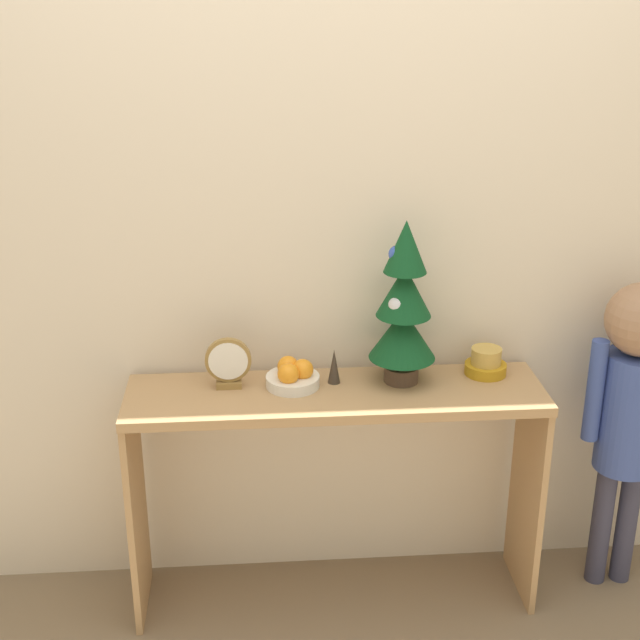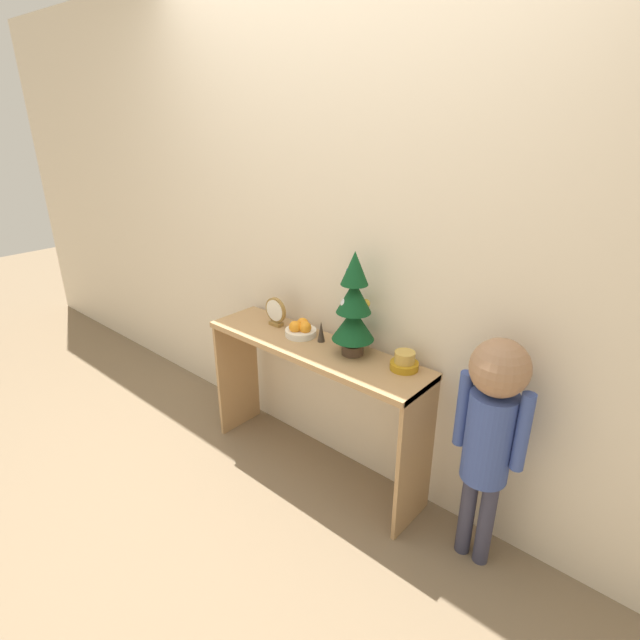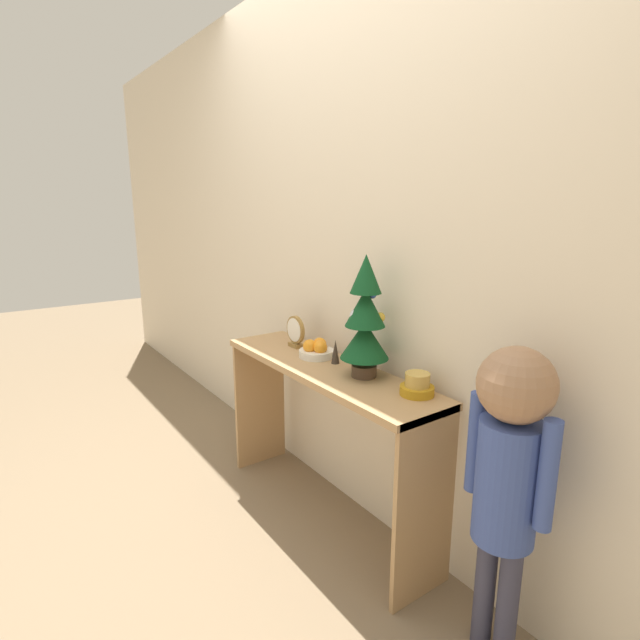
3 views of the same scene
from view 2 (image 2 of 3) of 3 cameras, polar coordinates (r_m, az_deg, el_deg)
name	(u,v)px [view 2 (image 2 of 3)]	position (r m, az deg, el deg)	size (l,w,h in m)	color
ground_plane	(294,480)	(2.79, -3.01, -17.84)	(12.00, 12.00, 0.00)	#7A664C
back_wall	(341,237)	(2.46, 2.46, 9.48)	(7.00, 0.05, 2.50)	beige
console_table	(314,374)	(2.56, -0.73, -6.20)	(1.25, 0.32, 0.74)	tan
mini_tree	(354,306)	(2.30, 3.87, 1.63)	(0.20, 0.20, 0.51)	#4C3828
fruit_bowl	(301,329)	(2.57, -2.20, -1.08)	(0.16, 0.16, 0.08)	silver
singing_bowl	(404,362)	(2.27, 9.62, -4.75)	(0.13, 0.13, 0.09)	#B78419
desk_clock	(276,312)	(2.68, -5.09, 0.92)	(0.14, 0.04, 0.16)	olive
figurine	(321,331)	(2.50, 0.08, -1.30)	(0.04, 0.04, 0.11)	#382D23
child_figure	(491,422)	(2.09, 18.99, -10.97)	(0.29, 0.23, 1.05)	#38384C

